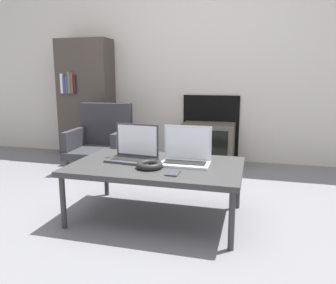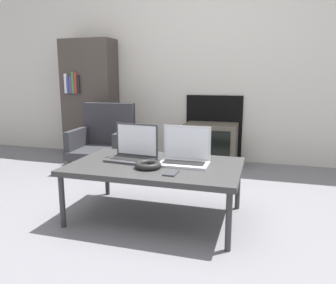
% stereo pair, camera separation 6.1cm
% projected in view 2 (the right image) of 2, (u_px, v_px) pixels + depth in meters
% --- Properties ---
extents(ground_plane, '(14.00, 14.00, 0.00)m').
position_uv_depth(ground_plane, '(142.00, 235.00, 2.05)').
color(ground_plane, slate).
extents(wall_back, '(7.00, 0.08, 2.60)m').
position_uv_depth(wall_back, '(205.00, 49.00, 3.75)').
color(wall_back, beige).
rests_on(wall_back, ground_plane).
extents(table, '(1.15, 0.72, 0.39)m').
position_uv_depth(table, '(156.00, 168.00, 2.25)').
color(table, '#333333').
rests_on(table, ground_plane).
extents(laptop_left, '(0.35, 0.23, 0.25)m').
position_uv_depth(laptop_left, '(133.00, 151.00, 2.34)').
color(laptop_left, '#38383D').
rests_on(laptop_left, table).
extents(laptop_right, '(0.33, 0.20, 0.25)m').
position_uv_depth(laptop_right, '(185.00, 155.00, 2.23)').
color(laptop_right, silver).
rests_on(laptop_right, table).
extents(headphones, '(0.17, 0.17, 0.04)m').
position_uv_depth(headphones, '(148.00, 165.00, 2.13)').
color(headphones, black).
rests_on(headphones, table).
extents(phone, '(0.07, 0.13, 0.01)m').
position_uv_depth(phone, '(171.00, 173.00, 2.01)').
color(phone, '#333338').
rests_on(phone, table).
extents(tv, '(0.57, 0.38, 0.47)m').
position_uv_depth(tv, '(211.00, 144.00, 3.70)').
color(tv, '#4C473D').
rests_on(tv, ground_plane).
extents(armchair, '(0.62, 0.63, 0.69)m').
position_uv_depth(armchair, '(105.00, 138.00, 3.55)').
color(armchair, '#2D2D33').
rests_on(armchair, ground_plane).
extents(bookshelf, '(0.65, 0.32, 1.42)m').
position_uv_depth(bookshelf, '(90.00, 99.00, 4.06)').
color(bookshelf, '#3F3833').
rests_on(bookshelf, ground_plane).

